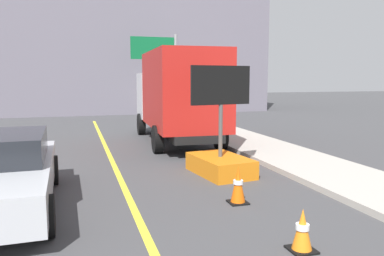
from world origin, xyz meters
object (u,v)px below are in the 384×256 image
Objects in this scene: traffic_cone_mid_lane at (302,230)px; traffic_cone_far_lane at (238,185)px; arrow_board_trailer at (220,155)px; box_truck at (178,95)px; highway_guide_sign at (163,61)px.

traffic_cone_far_lane reaches higher than traffic_cone_mid_lane.
traffic_cone_mid_lane is (-0.46, -4.38, -0.18)m from arrow_board_trailer.
arrow_board_trailer is 4.41m from traffic_cone_mid_lane.
traffic_cone_far_lane is at bearing -102.34° from arrow_board_trailer.
traffic_cone_far_lane is (-0.02, 2.17, 0.06)m from traffic_cone_mid_lane.
traffic_cone_far_lane is (-0.69, -7.12, -1.44)m from box_truck.
arrow_board_trailer is 14.31m from highway_guide_sign.
box_truck is at bearing 87.63° from arrow_board_trailer.
box_truck is (0.20, 4.91, 1.32)m from arrow_board_trailer.
traffic_cone_mid_lane is (-2.13, -18.28, -3.12)m from highway_guide_sign.
box_truck is 1.35× the size of highway_guide_sign.
box_truck is 11.03× the size of traffic_cone_mid_lane.
arrow_board_trailer reaches higher than traffic_cone_far_lane.
highway_guide_sign is (1.67, 13.90, 2.94)m from arrow_board_trailer.
box_truck is at bearing 85.89° from traffic_cone_mid_lane.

